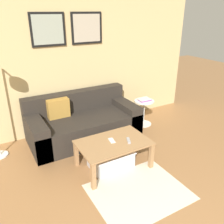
{
  "coord_description": "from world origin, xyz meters",
  "views": [
    {
      "loc": [
        -1.17,
        -0.48,
        2.09
      ],
      "look_at": [
        0.24,
        2.0,
        0.85
      ],
      "focal_mm": 38.0,
      "sensor_mm": 36.0,
      "label": 1
    }
  ],
  "objects_px": {
    "remote_control": "(129,140)",
    "cell_phone": "(112,140)",
    "side_table": "(144,110)",
    "couch": "(83,123)",
    "book_stack": "(144,99)",
    "storage_bin": "(111,159)",
    "coffee_table": "(114,146)"
  },
  "relations": [
    {
      "from": "coffee_table",
      "to": "couch",
      "type": "bearing_deg",
      "value": 91.66
    },
    {
      "from": "storage_bin",
      "to": "remote_control",
      "type": "height_order",
      "value": "remote_control"
    },
    {
      "from": "couch",
      "to": "book_stack",
      "type": "xyz_separation_m",
      "value": [
        1.23,
        -0.12,
        0.25
      ]
    },
    {
      "from": "coffee_table",
      "to": "remote_control",
      "type": "height_order",
      "value": "remote_control"
    },
    {
      "from": "couch",
      "to": "book_stack",
      "type": "height_order",
      "value": "couch"
    },
    {
      "from": "couch",
      "to": "coffee_table",
      "type": "xyz_separation_m",
      "value": [
        0.03,
        -1.03,
        0.07
      ]
    },
    {
      "from": "storage_bin",
      "to": "book_stack",
      "type": "relative_size",
      "value": 2.61
    },
    {
      "from": "storage_bin",
      "to": "remote_control",
      "type": "relative_size",
      "value": 4.12
    },
    {
      "from": "side_table",
      "to": "book_stack",
      "type": "distance_m",
      "value": 0.22
    },
    {
      "from": "book_stack",
      "to": "couch",
      "type": "bearing_deg",
      "value": 174.47
    },
    {
      "from": "storage_bin",
      "to": "cell_phone",
      "type": "height_order",
      "value": "cell_phone"
    },
    {
      "from": "cell_phone",
      "to": "couch",
      "type": "bearing_deg",
      "value": 101.6
    },
    {
      "from": "side_table",
      "to": "remote_control",
      "type": "height_order",
      "value": "side_table"
    },
    {
      "from": "coffee_table",
      "to": "storage_bin",
      "type": "height_order",
      "value": "coffee_table"
    },
    {
      "from": "side_table",
      "to": "coffee_table",
      "type": "bearing_deg",
      "value": -142.96
    },
    {
      "from": "remote_control",
      "to": "cell_phone",
      "type": "bearing_deg",
      "value": 173.18
    },
    {
      "from": "side_table",
      "to": "book_stack",
      "type": "bearing_deg",
      "value": 54.76
    },
    {
      "from": "coffee_table",
      "to": "side_table",
      "type": "distance_m",
      "value": 1.5
    },
    {
      "from": "coffee_table",
      "to": "cell_phone",
      "type": "distance_m",
      "value": 0.08
    },
    {
      "from": "side_table",
      "to": "book_stack",
      "type": "height_order",
      "value": "book_stack"
    },
    {
      "from": "remote_control",
      "to": "coffee_table",
      "type": "bearing_deg",
      "value": -177.72
    },
    {
      "from": "remote_control",
      "to": "cell_phone",
      "type": "relative_size",
      "value": 1.07
    },
    {
      "from": "side_table",
      "to": "book_stack",
      "type": "xyz_separation_m",
      "value": [
        0.0,
        0.0,
        0.22
      ]
    },
    {
      "from": "coffee_table",
      "to": "side_table",
      "type": "height_order",
      "value": "side_table"
    },
    {
      "from": "side_table",
      "to": "cell_phone",
      "type": "bearing_deg",
      "value": -144.38
    },
    {
      "from": "remote_control",
      "to": "cell_phone",
      "type": "xyz_separation_m",
      "value": [
        -0.2,
        0.12,
        -0.01
      ]
    },
    {
      "from": "book_stack",
      "to": "cell_phone",
      "type": "bearing_deg",
      "value": -144.35
    },
    {
      "from": "coffee_table",
      "to": "book_stack",
      "type": "bearing_deg",
      "value": 37.07
    },
    {
      "from": "side_table",
      "to": "book_stack",
      "type": "relative_size",
      "value": 2.08
    },
    {
      "from": "storage_bin",
      "to": "side_table",
      "type": "distance_m",
      "value": 1.52
    },
    {
      "from": "couch",
      "to": "side_table",
      "type": "xyz_separation_m",
      "value": [
        1.23,
        -0.12,
        0.03
      ]
    },
    {
      "from": "remote_control",
      "to": "side_table",
      "type": "bearing_deg",
      "value": 69.4
    }
  ]
}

